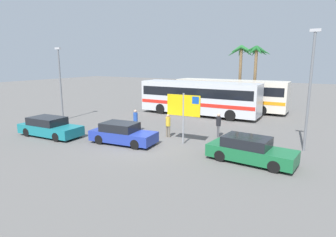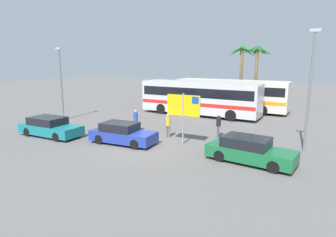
{
  "view_description": "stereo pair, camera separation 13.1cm",
  "coord_description": "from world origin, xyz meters",
  "views": [
    {
      "loc": [
        10.05,
        -13.73,
        5.14
      ],
      "look_at": [
        0.7,
        2.76,
        1.3
      ],
      "focal_mm": 30.54,
      "sensor_mm": 36.0,
      "label": 1
    },
    {
      "loc": [
        10.16,
        -13.66,
        5.14
      ],
      "look_at": [
        0.7,
        2.76,
        1.3
      ],
      "focal_mm": 30.54,
      "sensor_mm": 36.0,
      "label": 2
    }
  ],
  "objects": [
    {
      "name": "car_green",
      "position": [
        6.78,
        0.55,
        0.64
      ],
      "size": [
        4.53,
        2.09,
        1.32
      ],
      "rotation": [
        0.0,
        0.0,
        -0.09
      ],
      "color": "#196638",
      "rests_on": "ground"
    },
    {
      "name": "bus_front_coach",
      "position": [
        -0.75,
        11.29,
        1.78
      ],
      "size": [
        11.37,
        2.7,
        3.17
      ],
      "color": "silver",
      "rests_on": "ground"
    },
    {
      "name": "ferry_sign",
      "position": [
        2.37,
        1.82,
        2.33
      ],
      "size": [
        2.2,
        0.14,
        3.2
      ],
      "rotation": [
        0.0,
        0.0,
        0.04
      ],
      "color": "gray",
      "rests_on": "ground"
    },
    {
      "name": "lamp_post_left_side",
      "position": [
        9.07,
        4.01,
        3.74
      ],
      "size": [
        0.56,
        0.2,
        6.82
      ],
      "color": "slate",
      "rests_on": "ground"
    },
    {
      "name": "pedestrian_by_bus",
      "position": [
        0.69,
        2.77,
        0.94
      ],
      "size": [
        0.32,
        0.32,
        1.61
      ],
      "rotation": [
        0.0,
        0.0,
        1.6
      ],
      "color": "#706656",
      "rests_on": "ground"
    },
    {
      "name": "palm_tree_seaside",
      "position": [
        2.92,
        17.89,
        5.38
      ],
      "size": [
        3.17,
        2.89,
        6.72
      ],
      "color": "brown",
      "rests_on": "ground"
    },
    {
      "name": "pedestrian_crossing_lot",
      "position": [
        3.68,
        4.46,
        0.96
      ],
      "size": [
        0.32,
        0.32,
        1.64
      ],
      "rotation": [
        0.0,
        0.0,
        3.62
      ],
      "color": "#4C4C51",
      "rests_on": "ground"
    },
    {
      "name": "car_teal",
      "position": [
        -6.56,
        -1.05,
        0.64
      ],
      "size": [
        4.66,
        1.95,
        1.32
      ],
      "rotation": [
        0.0,
        0.0,
        0.04
      ],
      "color": "#19757F",
      "rests_on": "ground"
    },
    {
      "name": "palm_tree_inland",
      "position": [
        1.26,
        18.11,
        5.53
      ],
      "size": [
        3.62,
        3.52,
        6.83
      ],
      "color": "brown",
      "rests_on": "ground"
    },
    {
      "name": "ground",
      "position": [
        0.0,
        0.0,
        0.0
      ],
      "size": [
        120.0,
        120.0,
        0.0
      ],
      "primitive_type": "plane",
      "color": "#605E5B"
    },
    {
      "name": "lamp_post_right_side",
      "position": [
        -10.25,
        3.21,
        3.44
      ],
      "size": [
        0.56,
        0.2,
        6.24
      ],
      "color": "slate",
      "rests_on": "ground"
    },
    {
      "name": "bus_rear_coach",
      "position": [
        1.04,
        15.32,
        1.78
      ],
      "size": [
        11.37,
        2.7,
        3.17
      ],
      "color": "silver",
      "rests_on": "ground"
    },
    {
      "name": "pedestrian_near_sign",
      "position": [
        -2.12,
        2.9,
        0.97
      ],
      "size": [
        0.32,
        0.32,
        1.64
      ],
      "rotation": [
        0.0,
        0.0,
        2.04
      ],
      "color": "#706656",
      "rests_on": "ground"
    },
    {
      "name": "car_blue",
      "position": [
        -1.05,
        0.01,
        0.63
      ],
      "size": [
        4.31,
        2.03,
        1.32
      ],
      "rotation": [
        0.0,
        0.0,
        0.09
      ],
      "color": "#23389E",
      "rests_on": "ground"
    }
  ]
}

